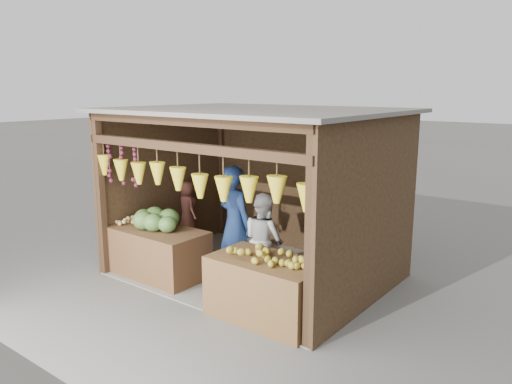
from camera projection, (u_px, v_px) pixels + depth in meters
ground at (254, 274)px, 8.09m from camera, size 80.00×80.00×0.00m
stall_structure at (250, 173)px, 7.74m from camera, size 4.30×3.30×2.66m
back_shelf at (351, 216)px, 8.28m from camera, size 1.25×0.32×1.32m
counter_left at (156, 252)px, 7.98m from camera, size 1.68×0.85×0.77m
counter_right at (267, 289)px, 6.47m from camera, size 1.50×0.85×0.81m
stool at (188, 242)px, 9.26m from camera, size 0.34×0.34×0.32m
man_standing at (235, 224)px, 7.66m from camera, size 0.74×0.56×1.83m
woman_standing at (264, 240)px, 7.52m from camera, size 0.84×0.74×1.44m
vendor_seated at (187, 208)px, 9.13m from camera, size 0.56×0.46×0.99m
melon_pile at (156, 218)px, 7.92m from camera, size 1.00×0.50×0.32m
tanfruit_pile at (127, 220)px, 8.19m from camera, size 0.34×0.40×0.13m
mango_pile at (272, 253)px, 6.29m from camera, size 1.40×0.64×0.22m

